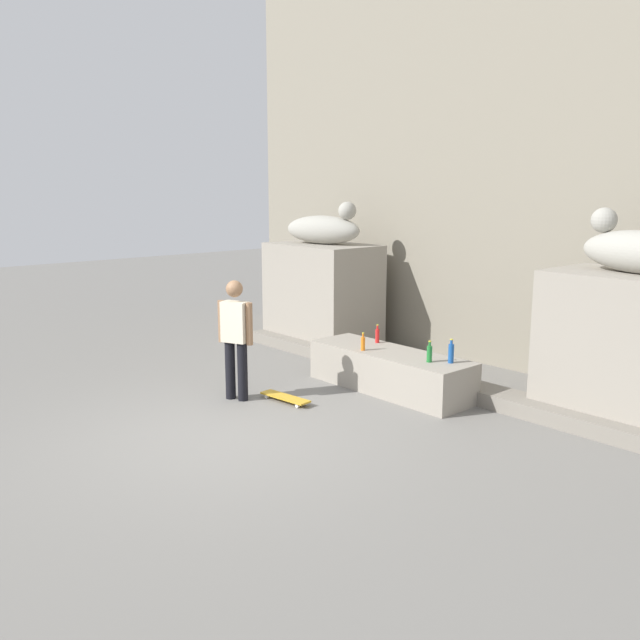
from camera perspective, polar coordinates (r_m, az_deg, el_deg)
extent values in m
plane|color=slate|center=(8.13, -8.22, -9.84)|extent=(40.00, 40.00, 0.00)
cube|color=gray|center=(11.50, 15.32, 13.63)|extent=(11.78, 0.60, 6.93)
cube|color=gray|center=(12.54, 0.22, 2.18)|extent=(2.03, 1.29, 1.88)
cube|color=gray|center=(9.14, 24.91, -2.26)|extent=(2.03, 1.29, 1.88)
ellipsoid|color=#A19E93|center=(12.41, 0.22, 7.66)|extent=(1.68, 0.86, 0.52)
sphere|color=#A19E93|center=(12.06, 2.33, 9.24)|extent=(0.32, 0.32, 0.32)
sphere|color=#A19E93|center=(9.26, 22.95, 7.80)|extent=(0.32, 0.32, 0.32)
cube|color=gray|center=(9.80, 5.93, -4.30)|extent=(2.58, 0.82, 0.58)
cylinder|color=black|center=(9.44, -7.62, -4.21)|extent=(0.14, 0.14, 0.82)
cylinder|color=black|center=(9.33, -6.58, -4.36)|extent=(0.14, 0.14, 0.82)
cube|color=beige|center=(9.23, -7.21, -0.15)|extent=(0.41, 0.33, 0.56)
sphere|color=#8C6647|center=(9.15, -7.28, 2.64)|extent=(0.23, 0.23, 0.23)
cylinder|color=#8C6647|center=(9.35, -8.37, -0.10)|extent=(0.09, 0.09, 0.58)
cylinder|color=#8C6647|center=(9.11, -6.01, -0.34)|extent=(0.09, 0.09, 0.58)
cube|color=gold|center=(9.30, -2.97, -6.55)|extent=(0.82, 0.29, 0.02)
cylinder|color=white|center=(9.16, -1.32, -7.08)|extent=(0.06, 0.04, 0.06)
cylinder|color=white|center=(9.07, -1.94, -7.28)|extent=(0.06, 0.04, 0.06)
cylinder|color=white|center=(9.57, -3.93, -6.31)|extent=(0.06, 0.04, 0.06)
cylinder|color=white|center=(9.48, -4.55, -6.49)|extent=(0.06, 0.04, 0.06)
cylinder|color=orange|center=(9.72, 3.67, -2.03)|extent=(0.06, 0.06, 0.19)
cylinder|color=orange|center=(9.69, 3.68, -1.31)|extent=(0.03, 0.03, 0.06)
cylinder|color=yellow|center=(9.69, 3.68, -1.10)|extent=(0.03, 0.03, 0.01)
cylinder|color=#1E722D|center=(9.17, 9.26, -2.87)|extent=(0.07, 0.07, 0.22)
cylinder|color=#1E722D|center=(9.14, 9.29, -2.01)|extent=(0.03, 0.03, 0.06)
cylinder|color=yellow|center=(9.13, 9.30, -1.79)|extent=(0.04, 0.04, 0.01)
cylinder|color=red|center=(10.22, 4.89, -1.36)|extent=(0.06, 0.06, 0.21)
cylinder|color=red|center=(10.19, 4.90, -0.62)|extent=(0.03, 0.03, 0.06)
cylinder|color=yellow|center=(10.18, 4.90, -0.42)|extent=(0.03, 0.03, 0.01)
cylinder|color=#194C99|center=(9.18, 11.05, -2.81)|extent=(0.08, 0.08, 0.26)
cylinder|color=#194C99|center=(9.14, 11.09, -1.85)|extent=(0.03, 0.03, 0.06)
cylinder|color=yellow|center=(9.13, 11.10, -1.63)|extent=(0.04, 0.04, 0.01)
cube|color=gray|center=(10.27, 8.12, -4.73)|extent=(7.79, 0.50, 0.20)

